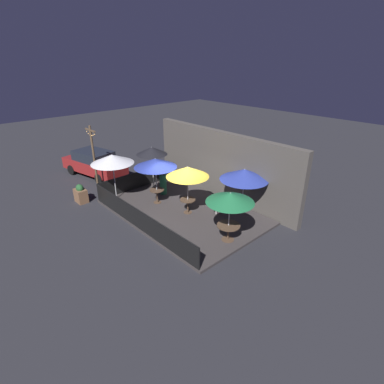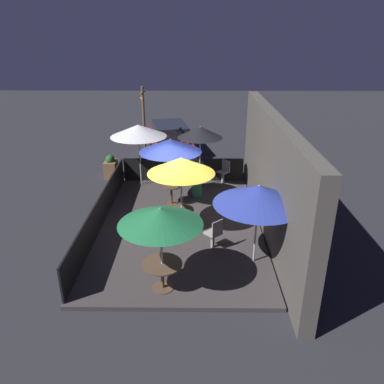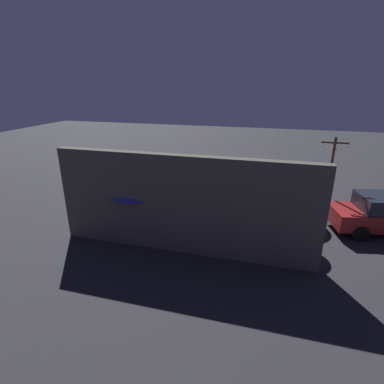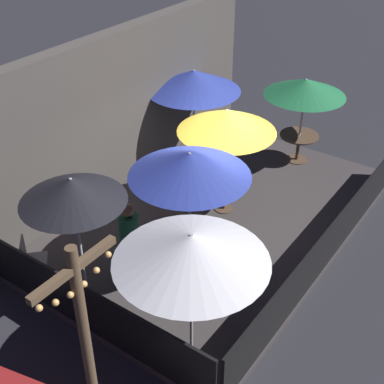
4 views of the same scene
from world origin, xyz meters
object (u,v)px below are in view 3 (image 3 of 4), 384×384
Objects in this scene: patio_umbrella_5 at (283,165)px; patio_chair_1 at (285,233)px; dining_table_0 at (237,206)px; patio_umbrella_1 at (193,172)px; patron_0 at (250,214)px; patio_umbrella_2 at (136,169)px; patio_chair_0 at (163,212)px; patio_umbrella_3 at (280,181)px; planter_box at (302,195)px; patio_umbrella_0 at (239,171)px; dining_table_1 at (193,205)px; patio_umbrella_4 at (137,187)px; light_post at (330,174)px; dining_table_2 at (138,196)px.

patio_umbrella_5 reaches higher than patio_chair_1.
patio_umbrella_1 is at bearing 12.93° from dining_table_0.
patron_0 reaches higher than dining_table_0.
patio_chair_1 is at bearing 164.23° from patio_umbrella_2.
patio_umbrella_1 is 2.55× the size of patio_chair_0.
patio_umbrella_1 is at bearing -9.20° from patio_umbrella_3.
planter_box reaches higher than dining_table_0.
patio_umbrella_0 reaches higher than dining_table_1.
patio_chair_0 is at bearing 25.09° from patio_umbrella_0.
patio_umbrella_4 is 0.62× the size of light_post.
light_post is at bearing -170.37° from patio_umbrella_2.
patio_umbrella_3 is at bearing -165.20° from patio_umbrella_4.
patio_chair_0 is 5.05m from patio_chair_1.
patio_umbrella_2 is at bearing -7.06° from patio_umbrella_1.
patio_umbrella_4 is 3.14× the size of dining_table_0.
patio_umbrella_4 is at bearing 33.98° from patio_umbrella_0.
patio_umbrella_2 reaches higher than dining_table_2.
patio_umbrella_5 is at bearing -145.37° from patio_umbrella_4.
dining_table_0 is at bearing 35.87° from patio_umbrella_5.
patio_umbrella_0 is 0.98× the size of patio_umbrella_5.
patio_umbrella_5 is at bearing -154.66° from patio_umbrella_1.
patron_0 is at bearing -160.28° from patio_umbrella_4.
patio_umbrella_2 is 0.88× the size of patio_umbrella_5.
patron_0 is at bearing 125.96° from patio_umbrella_0.
patio_umbrella_4 reaches higher than patio_umbrella_2.
patio_umbrella_5 is 3.74m from patio_chair_1.
patio_umbrella_5 is (-3.74, -1.77, 0.09)m from patio_umbrella_1.
patio_umbrella_5 is 0.66× the size of light_post.
planter_box is (-1.11, -1.45, -1.88)m from patio_umbrella_5.
patio_umbrella_2 is 0.94× the size of patio_umbrella_4.
planter_box is at bearing -146.38° from dining_table_1.
patio_umbrella_1 reaches higher than dining_table_1.
patio_umbrella_0 is 1.75× the size of patron_0.
light_post is at bearing -160.19° from patio_umbrella_0.
patio_umbrella_3 is 3.23m from light_post.
patio_chair_0 is (-1.81, 1.32, -0.06)m from dining_table_2.
patio_umbrella_1 is 2.92m from patio_umbrella_2.
dining_table_1 is (-0.00, 0.00, -1.57)m from patio_umbrella_1.
patio_umbrella_2 is at bearing 0.91° from patio_umbrella_0.
light_post is at bearing -131.48° from patio_umbrella_3.
dining_table_0 is 3.29m from patio_chair_0.
patio_umbrella_0 is 1.05× the size of patio_umbrella_4.
patio_umbrella_0 is at bearing -16.40° from patio_chair_0.
patio_umbrella_3 reaches higher than dining_table_0.
dining_table_2 is at bearing 0.91° from patio_umbrella_0.
patio_umbrella_1 is 1.57m from dining_table_1.
patio_chair_1 is (-6.82, 1.93, -1.41)m from patio_umbrella_2.
patio_umbrella_3 is at bearing 149.45° from patio_umbrella_0.
light_post is at bearing 122.73° from planter_box.
dining_table_2 is 8.88m from light_post.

